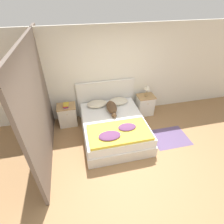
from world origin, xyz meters
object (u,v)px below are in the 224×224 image
(table_lamp, at_px, (147,88))
(nightstand_left, at_px, (68,115))
(nightstand_right, at_px, (145,105))
(pillow_right, at_px, (118,101))
(bed, at_px, (114,127))
(dog, at_px, (112,108))
(pillow_left, at_px, (97,104))
(book_stack, at_px, (66,105))

(table_lamp, bearing_deg, nightstand_left, 179.74)
(nightstand_right, relative_size, pillow_right, 1.11)
(nightstand_right, bearing_deg, bed, -147.77)
(dog, height_order, table_lamp, table_lamp)
(nightstand_right, xyz_separation_m, pillow_left, (-1.46, -0.01, 0.26))
(pillow_right, xyz_separation_m, dog, (-0.27, -0.35, 0.05))
(table_lamp, bearing_deg, pillow_right, 179.75)
(bed, relative_size, pillow_right, 3.43)
(dog, bearing_deg, nightstand_right, 17.66)
(pillow_right, relative_size, book_stack, 2.42)
(pillow_left, xyz_separation_m, pillow_right, (0.61, 0.00, 0.00))
(nightstand_right, distance_m, pillow_left, 1.49)
(bed, xyz_separation_m, dog, (0.03, 0.37, 0.37))
(book_stack, bearing_deg, pillow_right, 0.60)
(nightstand_right, xyz_separation_m, book_stack, (-2.32, -0.02, 0.35))
(nightstand_left, xyz_separation_m, pillow_left, (0.85, -0.01, 0.26))
(pillow_right, xyz_separation_m, book_stack, (-1.46, -0.02, 0.09))
(dog, height_order, book_stack, dog)
(bed, xyz_separation_m, nightstand_right, (1.16, 0.73, 0.06))
(table_lamp, bearing_deg, book_stack, -179.71)
(pillow_left, relative_size, book_stack, 2.42)
(dog, bearing_deg, table_lamp, 17.16)
(nightstand_left, distance_m, pillow_left, 0.89)
(nightstand_left, height_order, pillow_left, pillow_left)
(bed, height_order, table_lamp, table_lamp)
(bed, relative_size, dog, 2.69)
(pillow_right, height_order, dog, dog)
(dog, distance_m, table_lamp, 1.21)
(nightstand_right, bearing_deg, book_stack, -179.44)
(bed, relative_size, nightstand_right, 3.10)
(nightstand_left, bearing_deg, nightstand_right, 0.00)
(bed, distance_m, nightstand_left, 1.37)
(nightstand_left, height_order, book_stack, book_stack)
(pillow_left, xyz_separation_m, table_lamp, (1.46, -0.00, 0.33))
(nightstand_right, xyz_separation_m, dog, (-1.13, -0.36, 0.31))
(nightstand_right, height_order, pillow_left, pillow_left)
(bed, height_order, dog, dog)
(pillow_left, distance_m, dog, 0.49)
(bed, height_order, pillow_left, pillow_left)
(bed, bearing_deg, nightstand_right, 32.23)
(bed, distance_m, pillow_left, 0.85)
(nightstand_left, relative_size, pillow_left, 1.11)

